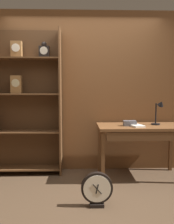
% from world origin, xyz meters
% --- Properties ---
extents(ground_plane, '(10.00, 10.00, 0.00)m').
position_xyz_m(ground_plane, '(0.00, 0.00, 0.00)').
color(ground_plane, '#4C3826').
extents(back_wood_panel, '(4.80, 0.05, 2.60)m').
position_xyz_m(back_wood_panel, '(0.00, 1.32, 1.30)').
color(back_wood_panel, brown).
rests_on(back_wood_panel, ground).
extents(bookshelf, '(1.36, 0.30, 2.27)m').
position_xyz_m(bookshelf, '(-1.08, 1.15, 1.15)').
color(bookshelf, brown).
rests_on(bookshelf, ground).
extents(workbench, '(1.28, 0.66, 0.80)m').
position_xyz_m(workbench, '(0.84, 0.88, 0.71)').
color(workbench, brown).
rests_on(workbench, ground).
extents(desk_lamp, '(0.19, 0.19, 0.39)m').
position_xyz_m(desk_lamp, '(1.13, 0.93, 1.02)').
color(desk_lamp, black).
rests_on(desk_lamp, workbench).
extents(toolbox_small, '(0.19, 0.11, 0.08)m').
position_xyz_m(toolbox_small, '(0.68, 0.87, 0.84)').
color(toolbox_small, '#595960').
rests_on(toolbox_small, workbench).
extents(open_repair_manual, '(0.22, 0.26, 0.02)m').
position_xyz_m(open_repair_manual, '(0.77, 0.79, 0.81)').
color(open_repair_manual, silver).
rests_on(open_repair_manual, workbench).
extents(round_clock_large, '(0.36, 0.11, 0.40)m').
position_xyz_m(round_clock_large, '(0.12, -0.01, 0.21)').
color(round_clock_large, black).
rests_on(round_clock_large, ground).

